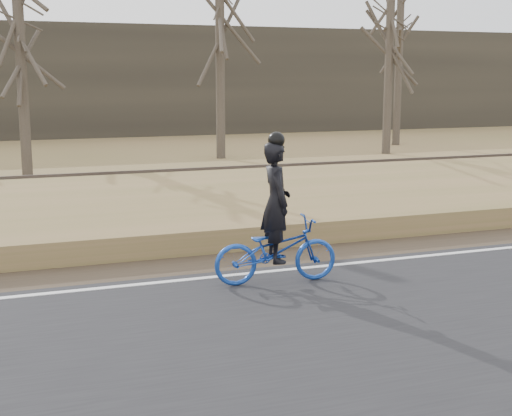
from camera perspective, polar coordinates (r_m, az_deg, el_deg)
name	(u,v)px	position (r m, az deg, el deg)	size (l,w,h in m)	color
ground	(84,298)	(11.08, -13.59, -7.00)	(120.00, 120.00, 0.00)	olive
road	(109,357)	(8.73, -11.66, -11.58)	(120.00, 6.00, 0.06)	black
edge_line	(82,290)	(11.25, -13.73, -6.39)	(120.00, 0.12, 0.01)	silver
shoulder	(75,276)	(12.22, -14.25, -5.28)	(120.00, 1.60, 0.04)	#473A2B
embankment	(59,228)	(15.08, -15.48, -1.57)	(120.00, 5.00, 0.44)	olive
ballast	(46,198)	(18.81, -16.45, 0.75)	(120.00, 3.00, 0.45)	slate
railroad	(45,186)	(18.76, -16.49, 1.66)	(120.00, 2.40, 0.29)	black
treeline_backdrop	(14,81)	(40.54, -18.77, 9.60)	(120.00, 4.00, 6.00)	#383328
cyclist	(276,236)	(11.16, 1.60, -2.23)	(2.03, 0.86, 2.38)	#163D9B
bare_tree_near_left	(21,59)	(24.75, -18.30, 11.25)	(0.36, 0.36, 7.62)	#4D4538
bare_tree_center	(220,40)	(28.76, -2.90, 13.25)	(0.36, 0.36, 9.30)	#4D4538
bare_tree_right	(389,61)	(30.91, 10.59, 11.45)	(0.36, 0.36, 7.73)	#4D4538
bare_tree_far_right	(399,53)	(35.02, 11.37, 12.09)	(0.36, 0.36, 8.70)	#4D4538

